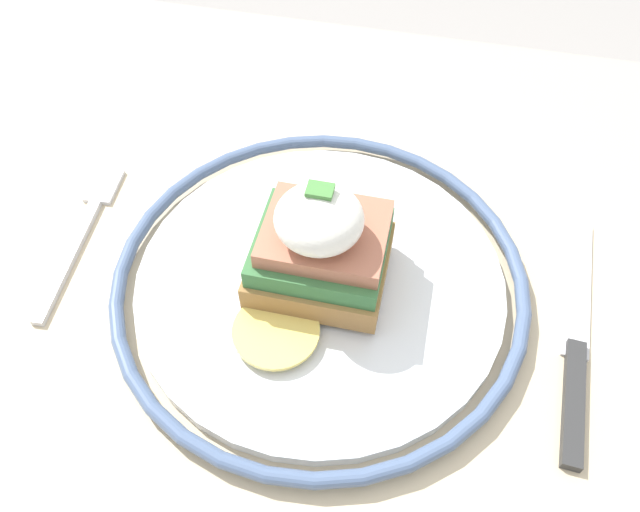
{
  "coord_description": "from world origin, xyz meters",
  "views": [
    {
      "loc": [
        0.06,
        -0.23,
        1.11
      ],
      "look_at": [
        0.01,
        0.01,
        0.79
      ],
      "focal_mm": 35.0,
      "sensor_mm": 36.0,
      "label": 1
    }
  ],
  "objects_px": {
    "plate": "(320,280)",
    "knife": "(575,350)",
    "fork": "(82,231)",
    "sandwich": "(320,247)"
  },
  "relations": [
    {
      "from": "plate",
      "to": "knife",
      "type": "distance_m",
      "value": 0.18
    },
    {
      "from": "fork",
      "to": "knife",
      "type": "xyz_separation_m",
      "value": [
        0.36,
        -0.02,
        0.0
      ]
    },
    {
      "from": "plate",
      "to": "sandwich",
      "type": "relative_size",
      "value": 2.43
    },
    {
      "from": "plate",
      "to": "sandwich",
      "type": "bearing_deg",
      "value": -82.37
    },
    {
      "from": "plate",
      "to": "knife",
      "type": "relative_size",
      "value": 1.49
    },
    {
      "from": "plate",
      "to": "fork",
      "type": "xyz_separation_m",
      "value": [
        -0.19,
        0.01,
        -0.01
      ]
    },
    {
      "from": "fork",
      "to": "knife",
      "type": "relative_size",
      "value": 0.77
    },
    {
      "from": "sandwich",
      "to": "plate",
      "type": "bearing_deg",
      "value": 97.63
    },
    {
      "from": "knife",
      "to": "plate",
      "type": "bearing_deg",
      "value": 175.07
    },
    {
      "from": "plate",
      "to": "sandwich",
      "type": "height_order",
      "value": "sandwich"
    }
  ]
}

